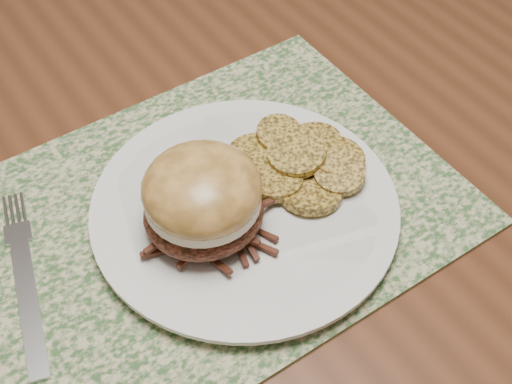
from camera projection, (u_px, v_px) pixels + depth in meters
dining_table at (159, 274)px, 0.70m from camera, size 1.50×0.90×0.75m
placemat at (207, 213)px, 0.65m from camera, size 0.45×0.33×0.00m
dinner_plate at (245, 210)px, 0.64m from camera, size 0.26×0.26×0.02m
pork_sandwich at (203, 199)px, 0.59m from camera, size 0.11×0.11×0.08m
roasted_potatoes at (300, 162)px, 0.66m from camera, size 0.13×0.14×0.03m
fork at (25, 277)px, 0.60m from camera, size 0.07×0.19×0.00m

